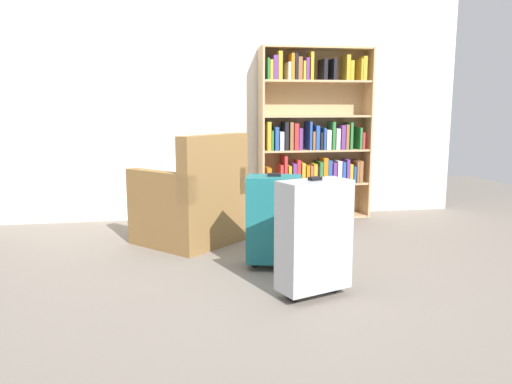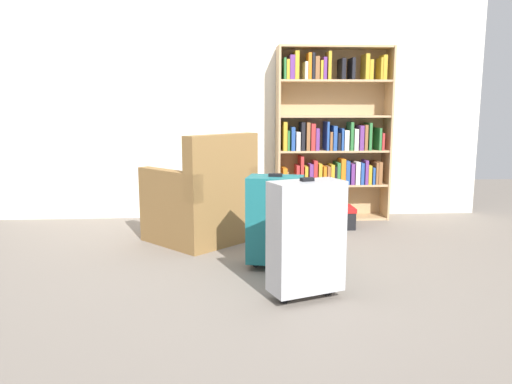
% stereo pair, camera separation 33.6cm
% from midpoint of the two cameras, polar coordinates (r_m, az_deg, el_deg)
% --- Properties ---
extents(ground_plane, '(8.52, 8.52, 0.00)m').
position_cam_midpoint_polar(ground_plane, '(3.37, -2.64, -9.64)').
color(ground_plane, slate).
extents(back_wall, '(4.87, 0.10, 2.60)m').
position_cam_midpoint_polar(back_wall, '(5.10, -5.54, 11.71)').
color(back_wall, silver).
rests_on(back_wall, ground).
extents(bookshelf, '(1.11, 0.27, 1.68)m').
position_cam_midpoint_polar(bookshelf, '(5.06, 4.62, 6.71)').
color(bookshelf, tan).
rests_on(bookshelf, ground).
extents(armchair, '(0.99, 0.99, 0.90)m').
position_cam_midpoint_polar(armchair, '(4.19, -9.56, -1.45)').
color(armchair, olive).
rests_on(armchair, ground).
extents(mug, '(0.12, 0.08, 0.10)m').
position_cam_midpoint_polar(mug, '(4.15, -1.41, -5.23)').
color(mug, '#1959A5').
rests_on(mug, ground).
extents(storage_box, '(0.43, 0.27, 0.20)m').
position_cam_midpoint_polar(storage_box, '(4.75, 4.75, -2.66)').
color(storage_box, black).
rests_on(storage_box, ground).
extents(suitcase_silver, '(0.47, 0.34, 0.72)m').
position_cam_midpoint_polar(suitcase_silver, '(2.94, 3.34, -4.97)').
color(suitcase_silver, '#B7BABF').
rests_on(suitcase_silver, ground).
extents(suitcase_teal, '(0.42, 0.33, 0.66)m').
position_cam_midpoint_polar(suitcase_teal, '(3.47, -0.72, -3.10)').
color(suitcase_teal, '#19666B').
rests_on(suitcase_teal, ground).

